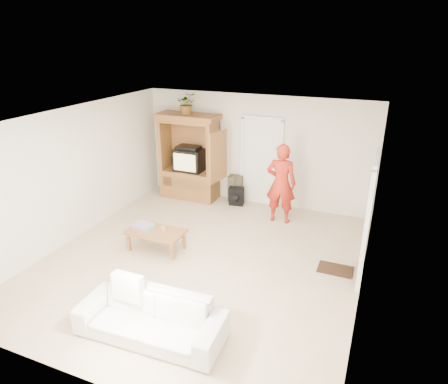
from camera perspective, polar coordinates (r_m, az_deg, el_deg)
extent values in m
plane|color=tan|center=(7.43, -3.12, -9.67)|extent=(6.00, 6.00, 0.00)
plane|color=white|center=(6.47, -3.59, 10.41)|extent=(6.00, 6.00, 0.00)
plane|color=silver|center=(9.48, 4.58, 5.96)|extent=(5.50, 0.00, 5.50)
plane|color=silver|center=(4.65, -20.01, -13.21)|extent=(5.50, 0.00, 5.50)
plane|color=silver|center=(8.35, -20.62, 2.40)|extent=(0.00, 6.00, 6.00)
plane|color=silver|center=(6.24, 20.11, -3.94)|extent=(0.00, 6.00, 6.00)
cube|color=#9A5D2F|center=(10.06, -4.90, 1.19)|extent=(1.40, 0.60, 0.70)
cube|color=#9A5D2F|center=(10.08, -8.38, 6.74)|extent=(0.10, 0.60, 1.20)
cube|color=#9A5D2F|center=(9.50, -1.57, 6.04)|extent=(0.10, 0.60, 1.20)
cube|color=#9A5D2F|center=(10.00, -4.36, 6.80)|extent=(1.40, 0.06, 1.20)
cube|color=#9A5D2F|center=(9.62, -5.20, 10.15)|extent=(1.40, 0.60, 0.10)
cube|color=#9A5D2F|center=(9.60, -5.22, 10.73)|extent=(1.52, 0.68, 0.10)
cube|color=#9A5D2F|center=(8.96, -0.86, 5.07)|extent=(0.16, 0.67, 1.15)
cube|color=black|center=(9.89, -4.93, 4.64)|extent=(0.70, 0.52, 0.55)
cube|color=tan|center=(9.66, -5.67, 4.20)|extent=(0.58, 0.02, 0.42)
cube|color=black|center=(9.78, -5.07, 6.36)|extent=(0.55, 0.35, 0.08)
cube|color=#936232|center=(9.79, -5.68, 1.20)|extent=(1.19, 0.03, 0.25)
cube|color=white|center=(9.49, 5.33, 4.18)|extent=(0.85, 0.05, 2.04)
cube|color=black|center=(6.91, 19.93, -4.00)|extent=(0.05, 0.90, 2.04)
cube|color=black|center=(7.92, 21.14, 3.62)|extent=(0.03, 0.60, 0.48)
cube|color=#382316|center=(7.39, 15.61, -10.59)|extent=(0.60, 0.40, 0.02)
imported|color=#4C7238|center=(9.53, -5.34, 12.49)|extent=(0.60, 0.58, 0.50)
imported|color=#B02517|center=(8.61, 8.15, 1.20)|extent=(0.67, 0.47, 1.76)
imported|color=silver|center=(5.73, -10.43, -17.22)|extent=(2.04, 0.87, 0.59)
cube|color=#936232|center=(7.68, -9.72, -5.64)|extent=(1.09, 0.60, 0.06)
cube|color=#936232|center=(7.86, -13.45, -6.97)|extent=(0.06, 0.06, 0.34)
cube|color=#936232|center=(8.18, -11.64, -5.60)|extent=(0.06, 0.06, 0.34)
cube|color=#936232|center=(7.39, -7.39, -8.44)|extent=(0.06, 0.06, 0.34)
cube|color=#936232|center=(7.74, -5.75, -6.91)|extent=(0.06, 0.06, 0.34)
cube|color=#E44C91|center=(7.79, -11.48, -4.79)|extent=(0.42, 0.34, 0.08)
cylinder|color=tan|center=(7.61, -8.62, -5.16)|extent=(0.08, 0.08, 0.10)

